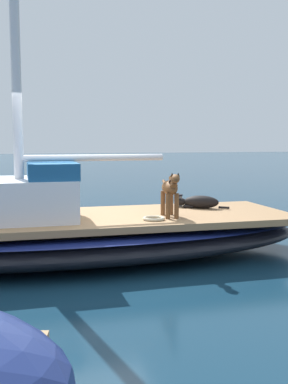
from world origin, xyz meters
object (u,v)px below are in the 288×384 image
(sailboat_main, at_px, (82,238))
(deck_winch, at_px, (178,201))
(dog_brown, at_px, (170,190))
(dog_black, at_px, (199,202))
(coiled_rope, at_px, (154,218))

(sailboat_main, distance_m, deck_winch, 2.00)
(sailboat_main, distance_m, dog_brown, 1.55)
(sailboat_main, bearing_deg, deck_winch, -69.48)
(dog_black, bearing_deg, sailboat_main, 99.19)
(dog_black, bearing_deg, coiled_rope, 129.79)
(deck_winch, height_order, coiled_rope, deck_winch)
(dog_black, distance_m, coiled_rope, 1.44)
(dog_brown, xyz_separation_m, deck_winch, (1.11, -0.54, -0.32))
(dog_brown, bearing_deg, sailboat_main, 71.97)
(sailboat_main, distance_m, dog_black, 2.16)
(sailboat_main, xyz_separation_m, deck_winch, (0.69, -1.83, 0.42))
(deck_winch, bearing_deg, coiled_rope, 146.15)
(dog_brown, relative_size, coiled_rope, 2.90)
(dog_black, xyz_separation_m, coiled_rope, (-0.92, 1.10, -0.08))
(dog_black, relative_size, deck_winch, 3.94)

